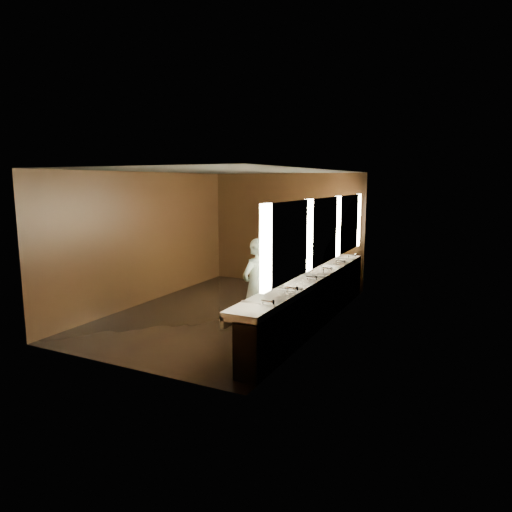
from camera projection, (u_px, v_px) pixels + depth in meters
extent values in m
plane|color=black|center=(227.00, 313.00, 9.13)|extent=(6.00, 6.00, 0.00)
cube|color=#2D2D2B|center=(226.00, 171.00, 8.67)|extent=(4.00, 6.00, 0.02)
cube|color=black|center=(286.00, 229.00, 11.55)|extent=(4.00, 0.02, 2.80)
cube|color=black|center=(117.00, 270.00, 6.25)|extent=(4.00, 0.02, 2.80)
cube|color=black|center=(146.00, 238.00, 9.78)|extent=(0.02, 6.00, 2.80)
cube|color=black|center=(325.00, 250.00, 8.02)|extent=(0.02, 6.00, 2.80)
cube|color=black|center=(314.00, 304.00, 8.26)|extent=(0.36, 5.40, 0.81)
cube|color=white|center=(310.00, 279.00, 8.23)|extent=(0.55, 5.40, 0.12)
cube|color=white|center=(297.00, 282.00, 8.35)|extent=(0.06, 5.40, 0.18)
cylinder|color=silver|center=(267.00, 302.00, 6.18)|extent=(0.18, 0.04, 0.04)
cylinder|color=silver|center=(292.00, 288.00, 6.96)|extent=(0.18, 0.04, 0.04)
cylinder|color=silver|center=(311.00, 277.00, 7.74)|extent=(0.18, 0.04, 0.04)
cylinder|color=silver|center=(327.00, 269.00, 8.52)|extent=(0.18, 0.04, 0.04)
cylinder|color=silver|center=(340.00, 261.00, 9.29)|extent=(0.18, 0.04, 0.04)
cylinder|color=silver|center=(352.00, 255.00, 10.07)|extent=(0.18, 0.04, 0.04)
cube|color=#FDF0C4|center=(265.00, 248.00, 5.86)|extent=(0.06, 0.22, 1.15)
cube|color=white|center=(290.00, 241.00, 6.56)|extent=(0.03, 1.32, 1.15)
cube|color=#FDF0C4|center=(308.00, 235.00, 7.27)|extent=(0.06, 0.23, 1.15)
cube|color=white|center=(325.00, 231.00, 7.97)|extent=(0.03, 1.32, 1.15)
cube|color=#FDF0C4|center=(337.00, 226.00, 8.68)|extent=(0.06, 0.23, 1.15)
cube|color=white|center=(349.00, 223.00, 9.38)|extent=(0.03, 1.32, 1.15)
cube|color=#FDF0C4|center=(358.00, 220.00, 10.10)|extent=(0.06, 0.22, 1.15)
imported|color=#92CDDB|center=(256.00, 287.00, 7.77)|extent=(0.53, 0.68, 1.65)
cylinder|color=black|center=(294.00, 313.00, 8.07)|extent=(0.41, 0.41, 0.58)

